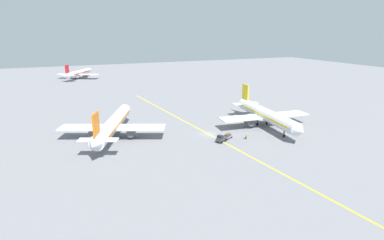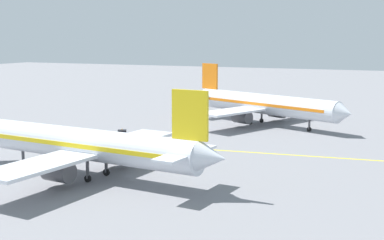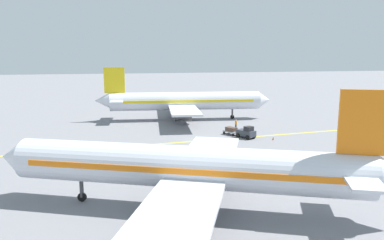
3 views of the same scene
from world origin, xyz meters
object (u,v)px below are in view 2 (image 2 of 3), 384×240
(airplane_adjacent_stand, at_px, (86,145))
(traffic_cone_mid_apron, at_px, (158,140))
(airplane_at_gate, at_px, (263,104))
(traffic_cone_near_nose, at_px, (110,137))
(baggage_cart_trailing, at_px, (121,142))
(ground_crew_worker, at_px, (91,146))
(baggage_tug_dark, at_px, (122,137))

(airplane_adjacent_stand, distance_m, traffic_cone_mid_apron, 21.97)
(airplane_at_gate, distance_m, airplane_adjacent_stand, 44.40)
(traffic_cone_near_nose, bearing_deg, baggage_cart_trailing, 45.84)
(airplane_at_gate, distance_m, traffic_cone_near_nose, 29.37)
(baggage_cart_trailing, bearing_deg, airplane_adjacent_stand, 18.01)
(traffic_cone_near_nose, bearing_deg, airplane_adjacent_stand, 26.44)
(airplane_at_gate, distance_m, baggage_cart_trailing, 30.97)
(airplane_at_gate, distance_m, traffic_cone_mid_apron, 24.45)
(ground_crew_worker, xyz_separation_m, traffic_cone_mid_apron, (-10.26, 5.15, -0.63))
(baggage_tug_dark, xyz_separation_m, baggage_cart_trailing, (2.89, 1.59, -0.14))
(airplane_adjacent_stand, distance_m, baggage_cart_trailing, 16.71)
(baggage_tug_dark, distance_m, traffic_cone_mid_apron, 5.48)
(airplane_at_gate, height_order, ground_crew_worker, airplane_at_gate)
(traffic_cone_near_nose, bearing_deg, ground_crew_worker, 17.60)
(baggage_tug_dark, distance_m, traffic_cone_near_nose, 4.26)
(ground_crew_worker, bearing_deg, airplane_adjacent_stand, 32.86)
(airplane_adjacent_stand, xyz_separation_m, ground_crew_worker, (-11.33, -7.32, -2.80))
(traffic_cone_mid_apron, bearing_deg, airplane_at_gate, 156.24)
(traffic_cone_near_nose, height_order, traffic_cone_mid_apron, same)
(airplane_adjacent_stand, bearing_deg, ground_crew_worker, -147.14)
(airplane_at_gate, distance_m, baggage_tug_dark, 29.10)
(baggage_cart_trailing, distance_m, ground_crew_worker, 4.85)
(airplane_at_gate, bearing_deg, traffic_cone_near_nose, -37.77)
(traffic_cone_mid_apron, bearing_deg, baggage_tug_dark, -55.73)
(airplane_at_gate, relative_size, traffic_cone_mid_apron, 61.68)
(airplane_at_gate, height_order, baggage_tug_dark, airplane_at_gate)
(baggage_tug_dark, distance_m, baggage_cart_trailing, 3.30)
(traffic_cone_mid_apron, bearing_deg, airplane_adjacent_stand, 5.75)
(ground_crew_worker, bearing_deg, baggage_tug_dark, 174.85)
(airplane_adjacent_stand, xyz_separation_m, traffic_cone_mid_apron, (-21.59, -2.17, -3.43))
(baggage_cart_trailing, relative_size, ground_crew_worker, 1.76)
(airplane_adjacent_stand, relative_size, traffic_cone_near_nose, 64.63)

